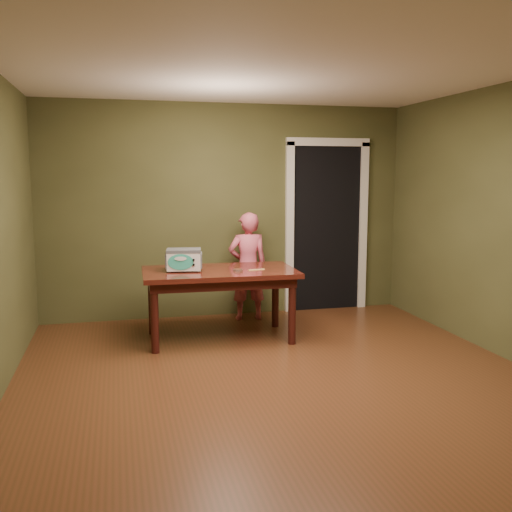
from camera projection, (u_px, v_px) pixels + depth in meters
name	position (u px, v px, depth m)	size (l,w,h in m)	color
floor	(284.00, 384.00, 4.79)	(5.00, 5.00, 0.00)	#532B17
room_shell	(286.00, 180.00, 4.55)	(4.52, 5.02, 2.61)	#4C4F2A
doorway	(318.00, 226.00, 7.62)	(1.10, 0.66, 2.25)	black
dining_table	(220.00, 279.00, 6.03)	(1.62, 0.94, 0.75)	#33110B
toy_oven	(184.00, 259.00, 5.92)	(0.40, 0.30, 0.23)	#4C4F54
baking_pan	(238.00, 270.00, 5.93)	(0.10, 0.10, 0.02)	silver
spatula	(257.00, 270.00, 5.99)	(0.18, 0.03, 0.01)	#FCCF6D
child	(248.00, 266.00, 6.86)	(0.47, 0.31, 1.30)	#DA5971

